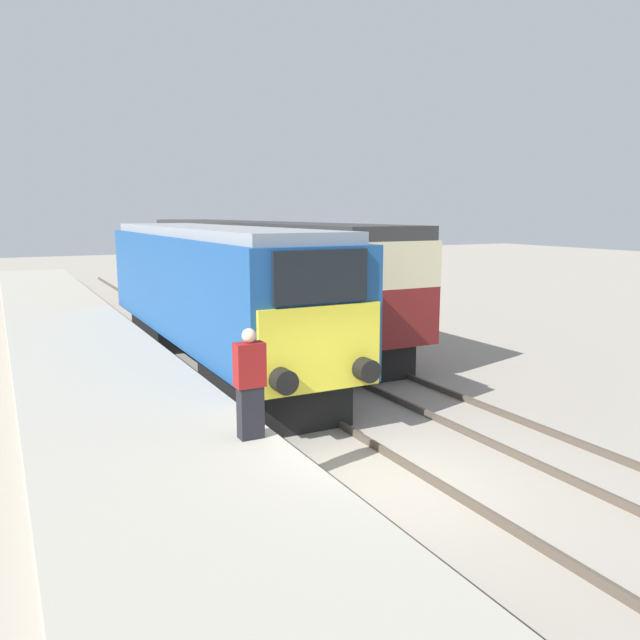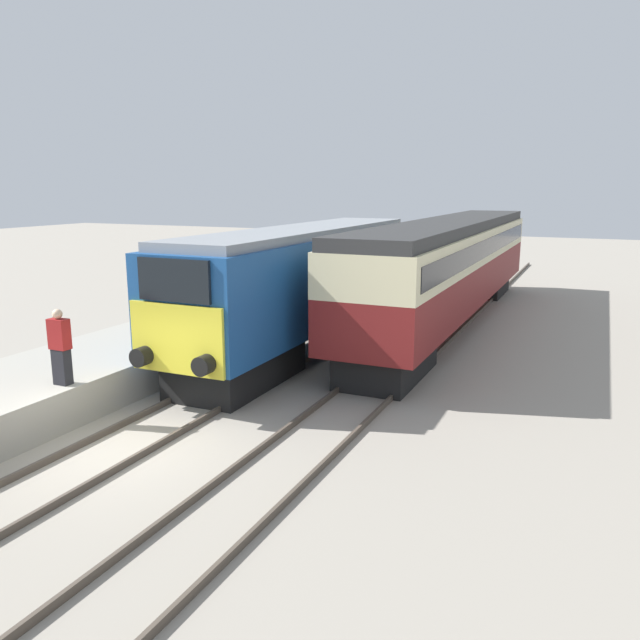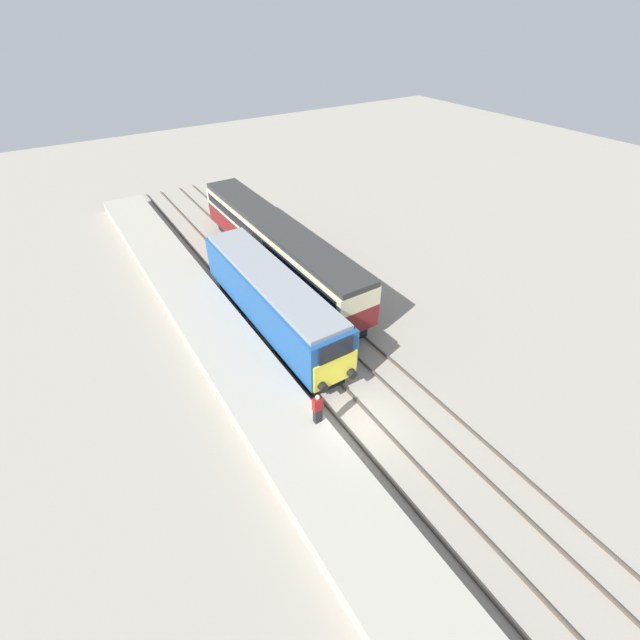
# 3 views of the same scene
# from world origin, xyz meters

# --- Properties ---
(ground_plane) EXTENTS (120.00, 120.00, 0.00)m
(ground_plane) POSITION_xyz_m (0.00, 0.00, 0.00)
(ground_plane) COLOR gray
(platform_left) EXTENTS (3.50, 50.00, 0.92)m
(platform_left) POSITION_xyz_m (-3.30, 8.00, 0.46)
(platform_left) COLOR #9E998C
(platform_left) RESTS_ON ground_plane
(rails_near_track) EXTENTS (1.51, 60.00, 0.14)m
(rails_near_track) POSITION_xyz_m (0.00, 5.00, 0.07)
(rails_near_track) COLOR #4C4238
(rails_near_track) RESTS_ON ground_plane
(rails_far_track) EXTENTS (1.50, 60.00, 0.14)m
(rails_far_track) POSITION_xyz_m (3.40, 5.00, 0.07)
(rails_far_track) COLOR #4C4238
(rails_far_track) RESTS_ON ground_plane
(locomotive) EXTENTS (2.70, 13.53, 3.90)m
(locomotive) POSITION_xyz_m (0.00, 8.71, 2.17)
(locomotive) COLOR black
(locomotive) RESTS_ON ground_plane
(passenger_carriage) EXTENTS (2.75, 19.35, 3.95)m
(passenger_carriage) POSITION_xyz_m (3.40, 14.40, 2.40)
(passenger_carriage) COLOR black
(passenger_carriage) RESTS_ON ground_plane
(person_on_platform) EXTENTS (0.44, 0.26, 1.68)m
(person_on_platform) POSITION_xyz_m (-1.96, 0.68, 1.75)
(person_on_platform) COLOR black
(person_on_platform) RESTS_ON platform_left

